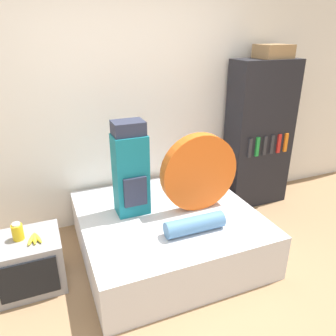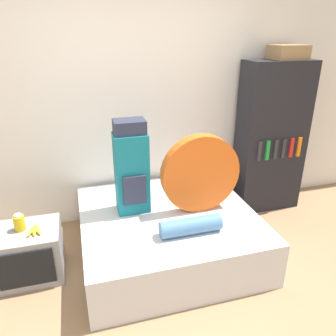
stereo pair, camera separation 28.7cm
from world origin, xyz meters
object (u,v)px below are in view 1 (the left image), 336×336
(tent_bag, at_px, (199,172))
(television, at_px, (29,263))
(sleeping_roll, at_px, (195,224))
(cardboard_box, at_px, (273,51))
(bookshelf, at_px, (259,135))
(canister, at_px, (18,232))
(backpack, at_px, (131,170))

(tent_bag, distance_m, television, 1.65)
(tent_bag, xyz_separation_m, sleeping_roll, (-0.21, -0.36, -0.29))
(cardboard_box, bearing_deg, bookshelf, -168.25)
(canister, bearing_deg, television, -39.46)
(tent_bag, relative_size, sleeping_roll, 1.41)
(television, height_order, bookshelf, bookshelf)
(tent_bag, height_order, sleeping_roll, tent_bag)
(canister, height_order, bookshelf, bookshelf)
(bookshelf, height_order, cardboard_box, cardboard_box)
(backpack, distance_m, tent_bag, 0.62)
(canister, relative_size, bookshelf, 0.09)
(television, bearing_deg, tent_bag, -0.76)
(canister, bearing_deg, backpack, 6.73)
(canister, bearing_deg, tent_bag, -1.80)
(cardboard_box, bearing_deg, sleeping_roll, -145.22)
(tent_bag, bearing_deg, canister, 178.20)
(canister, bearing_deg, cardboard_box, 11.29)
(backpack, bearing_deg, bookshelf, 13.86)
(tent_bag, xyz_separation_m, television, (-1.54, 0.02, -0.57))
(backpack, distance_m, television, 1.14)
(sleeping_roll, distance_m, bookshelf, 1.64)
(backpack, bearing_deg, canister, -173.27)
(backpack, height_order, cardboard_box, cardboard_box)
(tent_bag, bearing_deg, cardboard_box, 27.11)
(canister, distance_m, cardboard_box, 3.07)
(sleeping_roll, bearing_deg, bookshelf, 35.94)
(bookshelf, bearing_deg, backpack, -166.14)
(backpack, bearing_deg, television, -171.28)
(backpack, height_order, television, backpack)
(bookshelf, xyz_separation_m, cardboard_box, (0.08, 0.02, 0.93))
(canister, xyz_separation_m, cardboard_box, (2.75, 0.55, 1.26))
(television, height_order, canister, canister)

